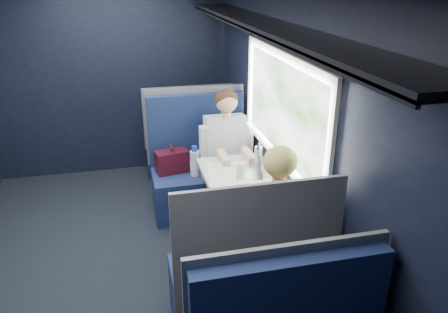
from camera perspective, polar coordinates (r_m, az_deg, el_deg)
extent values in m
cube|color=black|center=(3.98, -13.12, -13.95)|extent=(2.80, 4.20, 0.01)
cube|color=black|center=(3.66, 8.43, 3.65)|extent=(0.10, 4.20, 2.30)
cube|color=black|center=(5.49, -14.64, 9.69)|extent=(2.80, 0.10, 2.30)
cube|color=silver|center=(3.48, 7.88, 12.85)|extent=(0.03, 1.84, 0.07)
cube|color=silver|center=(3.73, 7.18, -0.12)|extent=(0.03, 1.84, 0.07)
cube|color=silver|center=(2.82, 13.70, 0.93)|extent=(0.03, 0.07, 0.78)
cube|color=silver|center=(4.39, 3.49, 9.45)|extent=(0.03, 0.07, 0.78)
cube|color=black|center=(3.40, 5.50, 16.71)|extent=(0.36, 4.10, 0.04)
cube|color=black|center=(3.35, 2.60, 16.35)|extent=(0.02, 4.10, 0.03)
cube|color=red|center=(3.46, 8.08, 15.21)|extent=(0.01, 0.10, 0.12)
cylinder|color=#54565E|center=(3.84, -0.29, -8.28)|extent=(0.08, 0.08, 0.70)
cube|color=silver|center=(3.71, 2.41, -3.05)|extent=(0.62, 1.00, 0.04)
cube|color=#0D183D|center=(4.57, -2.85, -4.70)|extent=(1.00, 0.50, 0.45)
cube|color=#0D183D|center=(4.60, -3.69, 3.64)|extent=(1.00, 0.10, 0.75)
cube|color=#54565E|center=(4.64, -3.81, 4.15)|extent=(1.04, 0.03, 0.82)
cube|color=#54565E|center=(4.38, -2.82, -1.23)|extent=(0.06, 0.40, 0.20)
cube|color=#3E0D1C|center=(4.47, -6.82, -0.65)|extent=(0.35, 0.23, 0.23)
cylinder|color=#3E0D1C|center=(4.41, -6.91, 1.28)|extent=(0.05, 0.14, 0.03)
cylinder|color=silver|center=(4.37, -3.83, -0.90)|extent=(0.09, 0.09, 0.26)
cylinder|color=#1A36C5|center=(4.31, -3.89, 1.02)|extent=(0.05, 0.05, 0.06)
cube|color=#0D183D|center=(3.30, 2.35, -17.09)|extent=(1.00, 0.50, 0.45)
cube|color=#0D183D|center=(2.70, 4.27, -11.33)|extent=(1.00, 0.10, 0.75)
cube|color=#54565E|center=(2.65, 4.65, -11.53)|extent=(1.04, 0.03, 0.82)
cube|color=#54565E|center=(3.14, 2.20, -11.98)|extent=(0.06, 0.40, 0.20)
cube|color=#0D183D|center=(5.55, -4.93, 0.47)|extent=(1.00, 0.40, 0.45)
cube|color=#0D183D|center=(5.14, -4.74, 5.19)|extent=(1.00, 0.10, 0.66)
cube|color=#54565E|center=(5.08, -4.65, 5.22)|extent=(1.04, 0.03, 0.72)
cube|color=#54565E|center=(2.35, 8.08, -18.56)|extent=(1.04, 0.03, 0.72)
cube|color=black|center=(4.36, 0.64, -1.64)|extent=(0.36, 0.44, 0.16)
cube|color=black|center=(4.32, 1.26, -6.40)|extent=(0.32, 0.12, 0.45)
cube|color=#B1B7D1|center=(4.40, 0.16, 2.17)|extent=(0.40, 0.29, 0.53)
cylinder|color=#D8A88C|center=(4.27, 0.29, 5.49)|extent=(0.10, 0.10, 0.06)
sphere|color=#D8A88C|center=(4.22, 0.36, 7.16)|extent=(0.21, 0.21, 0.21)
sphere|color=#382114|center=(4.23, 0.31, 7.41)|extent=(0.22, 0.22, 0.22)
cube|color=#B1B7D1|center=(4.32, -2.56, 1.74)|extent=(0.09, 0.12, 0.34)
cube|color=#B1B7D1|center=(4.42, 3.06, 2.22)|extent=(0.09, 0.12, 0.34)
cube|color=black|center=(3.28, 6.06, -10.75)|extent=(0.36, 0.44, 0.16)
cube|color=black|center=(3.61, 4.81, -13.07)|extent=(0.32, 0.12, 0.45)
cube|color=black|center=(3.02, 7.25, -8.44)|extent=(0.40, 0.29, 0.53)
cylinder|color=#D8A88C|center=(2.92, 7.25, -3.35)|extent=(0.10, 0.10, 0.06)
sphere|color=#D8A88C|center=(2.88, 7.25, -0.77)|extent=(0.21, 0.21, 0.21)
sphere|color=tan|center=(2.86, 7.37, -0.62)|extent=(0.22, 0.22, 0.22)
cube|color=black|center=(2.99, 2.98, -8.61)|extent=(0.09, 0.12, 0.34)
cube|color=black|center=(3.13, 10.82, -7.50)|extent=(0.09, 0.12, 0.34)
cube|color=tan|center=(2.91, 7.77, -7.02)|extent=(0.26, 0.07, 0.36)
cube|color=white|center=(3.66, 2.21, -3.02)|extent=(0.64, 0.84, 0.01)
cube|color=silver|center=(3.77, 3.36, -2.14)|extent=(0.30, 0.35, 0.01)
cube|color=silver|center=(3.75, 4.97, -0.40)|extent=(0.10, 0.29, 0.20)
cube|color=black|center=(3.75, 4.88, -0.41)|extent=(0.08, 0.25, 0.17)
cylinder|color=silver|center=(3.89, 4.48, -0.20)|extent=(0.06, 0.06, 0.16)
cylinder|color=#1A36C5|center=(3.85, 4.53, 1.14)|extent=(0.03, 0.03, 0.04)
cylinder|color=white|center=(4.11, 4.54, 0.64)|extent=(0.08, 0.08, 0.10)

